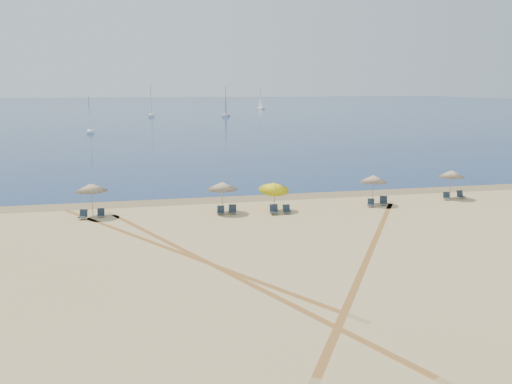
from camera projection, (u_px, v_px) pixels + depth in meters
ground at (366, 322)px, 20.77m from camera, size 160.00×160.00×0.00m
ocean at (157, 107)px, 236.25m from camera, size 500.00×500.00×0.00m
wet_sand at (246, 198)px, 43.76m from camera, size 500.00×500.00×0.00m
umbrella_1 at (91, 187)px, 37.29m from camera, size 2.24×2.24×2.44m
umbrella_2 at (222, 186)px, 38.41m from camera, size 2.28×2.28×2.34m
umbrella_3 at (274, 186)px, 38.99m from camera, size 2.23×2.30×2.38m
umbrella_4 at (373, 179)px, 41.12m from camera, size 2.13×2.13×2.38m
umbrella_5 at (451, 174)px, 43.36m from camera, size 2.09×2.09×2.40m
chair_1 at (83, 215)px, 36.88m from camera, size 0.68×0.74×0.65m
chair_2 at (101, 213)px, 37.47m from camera, size 0.49×0.58×0.59m
chair_3 at (221, 211)px, 38.20m from camera, size 0.63×0.70×0.62m
chair_4 at (232, 210)px, 38.38m from camera, size 0.68×0.75×0.66m
chair_5 at (274, 210)px, 38.23m from camera, size 0.65×0.74×0.70m
chair_6 at (287, 210)px, 38.47m from camera, size 0.54×0.63×0.64m
chair_7 at (371, 203)px, 40.62m from camera, size 0.71×0.75×0.61m
chair_8 at (384, 201)px, 41.22m from camera, size 0.76×0.82×0.68m
chair_9 at (447, 196)px, 43.12m from camera, size 0.65×0.71×0.62m
chair_10 at (461, 195)px, 43.59m from camera, size 0.57×0.66×0.65m
sailboat_0 at (151, 107)px, 159.91m from camera, size 1.97×6.38×9.38m
sailboat_1 at (226, 107)px, 159.47m from camera, size 3.34×6.22×9.00m
sailboat_2 at (90, 122)px, 103.85m from camera, size 1.54×4.83×7.08m
sailboat_3 at (260, 103)px, 209.79m from camera, size 2.36×5.36×7.75m
tire_tracks at (246, 254)px, 29.22m from camera, size 50.37×43.65×0.00m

